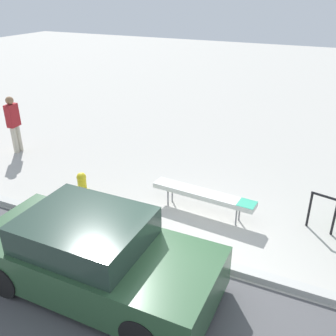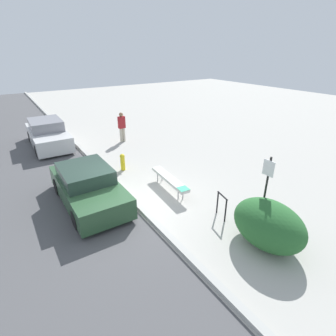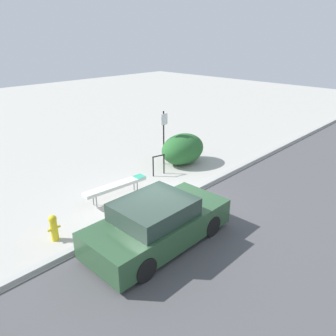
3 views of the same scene
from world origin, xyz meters
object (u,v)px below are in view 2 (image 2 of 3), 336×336
(bike_rack, at_px, (222,204))
(sign_post, at_px, (266,186))
(bench, at_px, (170,179))
(fire_hydrant, at_px, (123,161))
(parked_car_near, at_px, (88,186))
(pedestrian, at_px, (122,126))
(parked_car_far, at_px, (48,134))

(bike_rack, height_order, sign_post, sign_post)
(bench, distance_m, sign_post, 3.69)
(fire_hydrant, distance_m, parked_car_near, 2.81)
(bike_rack, bearing_deg, parked_car_near, -134.83)
(parked_car_near, bearing_deg, fire_hydrant, 130.68)
(fire_hydrant, bearing_deg, sign_post, 16.76)
(bike_rack, xyz_separation_m, fire_hydrant, (-5.08, -1.15, -0.09))
(bench, relative_size, bike_rack, 2.87)
(pedestrian, bearing_deg, fire_hydrant, -120.48)
(bike_rack, bearing_deg, fire_hydrant, -167.28)
(sign_post, bearing_deg, pedestrian, -178.75)
(fire_hydrant, height_order, pedestrian, pedestrian)
(parked_car_far, bearing_deg, pedestrian, 67.40)
(bike_rack, relative_size, parked_car_near, 0.20)
(bike_rack, bearing_deg, sign_post, 34.50)
(bike_rack, distance_m, pedestrian, 8.74)
(bike_rack, xyz_separation_m, pedestrian, (-8.72, 0.47, 0.41))
(bike_rack, distance_m, parked_car_near, 4.61)
(parked_car_far, bearing_deg, sign_post, 20.02)
(bike_rack, relative_size, sign_post, 0.36)
(bench, xyz_separation_m, parked_car_near, (-0.84, -2.87, 0.15))
(bike_rack, relative_size, fire_hydrant, 1.08)
(fire_hydrant, height_order, parked_car_far, parked_car_far)
(fire_hydrant, bearing_deg, parked_car_near, -49.05)
(sign_post, height_order, parked_car_far, sign_post)
(sign_post, xyz_separation_m, parked_car_near, (-4.24, -3.95, -0.77))
(parked_car_near, xyz_separation_m, parked_car_far, (-7.09, -0.00, 0.04))
(sign_post, relative_size, fire_hydrant, 3.01)
(parked_car_near, bearing_deg, pedestrian, 145.43)
(sign_post, xyz_separation_m, fire_hydrant, (-6.08, -1.83, -0.98))
(sign_post, xyz_separation_m, parked_car_far, (-11.33, -3.95, -0.73))
(sign_post, bearing_deg, parked_car_far, -160.77)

